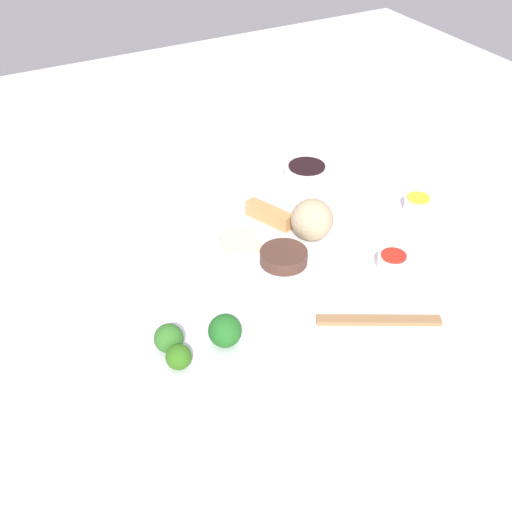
% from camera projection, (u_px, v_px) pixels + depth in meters
% --- Properties ---
extents(tabletop, '(2.20, 2.20, 0.02)m').
position_uv_depth(tabletop, '(275.00, 248.00, 1.29)').
color(tabletop, white).
rests_on(tabletop, ground).
extents(main_plate, '(0.26, 0.26, 0.02)m').
position_uv_depth(main_plate, '(276.00, 244.00, 1.27)').
color(main_plate, white).
rests_on(main_plate, tabletop).
extents(rice_scoop, '(0.08, 0.08, 0.08)m').
position_uv_depth(rice_scoop, '(312.00, 220.00, 1.25)').
color(rice_scoop, tan).
rests_on(rice_scoop, main_plate).
extents(spring_roll, '(0.10, 0.06, 0.03)m').
position_uv_depth(spring_roll, '(269.00, 215.00, 1.31)').
color(spring_roll, tan).
rests_on(spring_roll, main_plate).
extents(crab_rangoon_wonton, '(0.09, 0.08, 0.01)m').
position_uv_depth(crab_rangoon_wonton, '(240.00, 242.00, 1.25)').
color(crab_rangoon_wonton, beige).
rests_on(crab_rangoon_wonton, main_plate).
extents(stir_fry_heap, '(0.08, 0.08, 0.02)m').
position_uv_depth(stir_fry_heap, '(284.00, 257.00, 1.21)').
color(stir_fry_heap, '#503226').
rests_on(stir_fry_heap, main_plate).
extents(broccoli_plate, '(0.23, 0.23, 0.01)m').
position_uv_depth(broccoli_plate, '(200.00, 349.00, 1.05)').
color(broccoli_plate, white).
rests_on(broccoli_plate, tabletop).
extents(broccoli_floret_0, '(0.04, 0.04, 0.04)m').
position_uv_depth(broccoli_floret_0, '(179.00, 357.00, 1.00)').
color(broccoli_floret_0, '#336C19').
rests_on(broccoli_floret_0, broccoli_plate).
extents(broccoli_floret_1, '(0.05, 0.05, 0.05)m').
position_uv_depth(broccoli_floret_1, '(169.00, 338.00, 1.02)').
color(broccoli_floret_1, '#337127').
rests_on(broccoli_floret_1, broccoli_plate).
extents(broccoli_floret_2, '(0.05, 0.05, 0.05)m').
position_uv_depth(broccoli_floret_2, '(225.00, 331.00, 1.03)').
color(broccoli_floret_2, '#226923').
rests_on(broccoli_floret_2, broccoli_plate).
extents(soy_sauce_bowl, '(0.10, 0.10, 0.03)m').
position_uv_depth(soy_sauce_bowl, '(306.00, 174.00, 1.47)').
color(soy_sauce_bowl, white).
rests_on(soy_sauce_bowl, tabletop).
extents(soy_sauce_bowl_liquid, '(0.08, 0.08, 0.00)m').
position_uv_depth(soy_sauce_bowl_liquid, '(307.00, 166.00, 1.45)').
color(soy_sauce_bowl_liquid, black).
rests_on(soy_sauce_bowl_liquid, soy_sauce_bowl).
extents(sauce_ramekin_hot_mustard, '(0.06, 0.06, 0.03)m').
position_uv_depth(sauce_ramekin_hot_mustard, '(417.00, 205.00, 1.37)').
color(sauce_ramekin_hot_mustard, white).
rests_on(sauce_ramekin_hot_mustard, tabletop).
extents(sauce_ramekin_hot_mustard_liquid, '(0.05, 0.05, 0.00)m').
position_uv_depth(sauce_ramekin_hot_mustard_liquid, '(419.00, 198.00, 1.36)').
color(sauce_ramekin_hot_mustard_liquid, yellow).
rests_on(sauce_ramekin_hot_mustard_liquid, sauce_ramekin_hot_mustard).
extents(sauce_ramekin_sweet_and_sour, '(0.06, 0.06, 0.03)m').
position_uv_depth(sauce_ramekin_sweet_and_sour, '(393.00, 263.00, 1.21)').
color(sauce_ramekin_sweet_and_sour, white).
rests_on(sauce_ramekin_sweet_and_sour, tabletop).
extents(sauce_ramekin_sweet_and_sour_liquid, '(0.05, 0.05, 0.00)m').
position_uv_depth(sauce_ramekin_sweet_and_sour_liquid, '(394.00, 256.00, 1.20)').
color(sauce_ramekin_sweet_and_sour_liquid, red).
rests_on(sauce_ramekin_sweet_and_sour_liquid, sauce_ramekin_sweet_and_sour).
extents(teacup, '(0.07, 0.07, 0.05)m').
position_uv_depth(teacup, '(222.00, 164.00, 1.49)').
color(teacup, white).
rests_on(teacup, tabletop).
extents(chopsticks_pair, '(0.12, 0.19, 0.01)m').
position_uv_depth(chopsticks_pair, '(378.00, 320.00, 1.11)').
color(chopsticks_pair, '#A07448').
rests_on(chopsticks_pair, tabletop).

